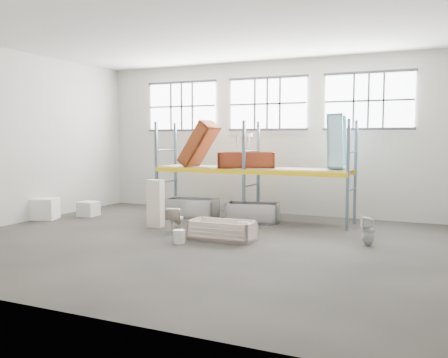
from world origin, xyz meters
The scene contains 33 objects.
floor centered at (0.00, 0.00, -0.05)m, with size 12.00×10.00×0.10m, color #4B4740.
ceiling centered at (0.00, 0.00, 5.05)m, with size 12.00×10.00×0.10m, color silver.
wall_back centered at (0.00, 5.05, 2.50)m, with size 12.00×0.10×5.00m, color #B2B0A5.
wall_front centered at (0.00, -5.05, 2.50)m, with size 12.00×0.10×5.00m, color #B6B4A9.
wall_left centered at (-6.05, 0.00, 2.50)m, with size 0.10×10.00×5.00m, color #B1AFA4.
window_left centered at (-3.20, 4.94, 3.60)m, with size 2.60×0.04×1.60m, color white.
window_mid centered at (0.00, 4.94, 3.60)m, with size 2.60×0.04×1.60m, color white.
window_right centered at (3.20, 4.94, 3.60)m, with size 2.60×0.04×1.60m, color white.
rack_upright_la centered at (-3.00, 2.90, 1.50)m, with size 0.08×0.08×3.00m, color slate.
rack_upright_lb centered at (-3.00, 4.10, 1.50)m, with size 0.08×0.08×3.00m, color slate.
rack_upright_ma centered at (0.00, 2.90, 1.50)m, with size 0.08×0.08×3.00m, color slate.
rack_upright_mb centered at (0.00, 4.10, 1.50)m, with size 0.08×0.08×3.00m, color slate.
rack_upright_ra centered at (3.00, 2.90, 1.50)m, with size 0.08×0.08×3.00m, color slate.
rack_upright_rb centered at (3.00, 4.10, 1.50)m, with size 0.08×0.08×3.00m, color slate.
rack_beam_front centered at (0.00, 2.90, 1.50)m, with size 6.00×0.10×0.14m, color yellow.
rack_beam_back centered at (0.00, 4.10, 1.50)m, with size 6.00×0.10×0.14m, color yellow.
shelf_deck centered at (0.00, 3.50, 1.58)m, with size 5.90×1.10×0.03m, color gray.
wet_patch centered at (0.00, 2.70, 0.00)m, with size 1.80×1.80×0.00m, color black.
bathtub_beige centered at (0.43, 0.45, 0.24)m, with size 1.61×0.76×0.47m, color beige, non-canonical shape.
cistern_spare centered at (1.00, 0.57, 0.28)m, with size 0.37×0.18×0.35m, color beige.
sink_in_tub centered at (0.65, 0.46, 0.16)m, with size 0.43×0.43×0.15m, color beige.
toilet_beige centered at (-1.07, 0.78, 0.34)m, with size 0.38×0.67×0.68m, color beige.
cistern_tall centered at (-1.97, 1.22, 0.67)m, with size 0.43×0.28×1.33m, color #F1DFCC.
toilet_white centered at (3.78, 1.31, 0.34)m, with size 0.31×0.31×0.68m, color silver.
steel_tub_left centered at (-1.87, 3.17, 0.29)m, with size 1.60×0.75×0.59m, color #B8BBC0, non-canonical shape.
steel_tub_right centered at (0.19, 3.14, 0.28)m, with size 1.54×0.72×0.56m, color #A5A8AD, non-canonical shape.
rust_tub_flat centered at (-0.12, 3.44, 1.82)m, with size 1.70×0.79×0.48m, color maroon, non-canonical shape.
rust_tub_tilted centered at (-1.66, 3.25, 2.29)m, with size 1.52×0.71×0.43m, color #99380E, non-canonical shape.
sink_on_shelf centered at (-0.23, 3.30, 2.09)m, with size 0.66×0.51×0.58m, color white.
blue_tub_upright centered at (2.54, 3.63, 2.40)m, with size 1.54×0.72×0.43m, color #A3DEEF, non-canonical shape.
bucket centered at (-0.34, -0.34, 0.16)m, with size 0.27×0.27×0.32m, color silver.
carton_near centered at (-5.81, 0.93, 0.32)m, with size 0.75×0.64×0.64m, color white.
carton_far centered at (-4.98, 1.96, 0.23)m, with size 0.55×0.55×0.46m, color silver.
Camera 1 is at (5.34, -10.22, 2.50)m, focal length 38.94 mm.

